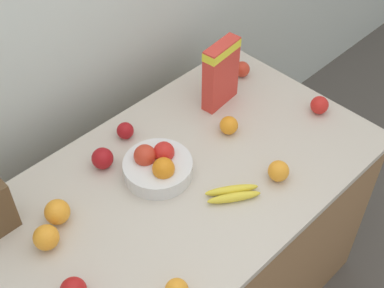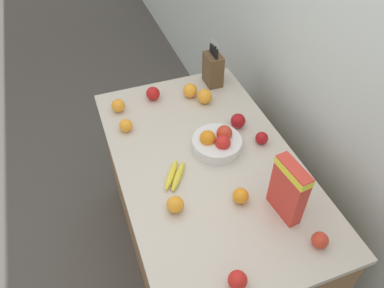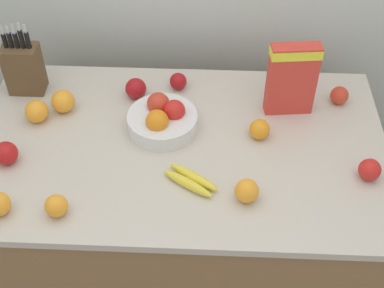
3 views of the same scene
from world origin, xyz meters
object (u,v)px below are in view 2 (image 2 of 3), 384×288
(orange_by_cereal, at_px, (205,96))
(orange_front_right, at_px, (241,196))
(knife_block, at_px, (213,69))
(orange_mid_right, at_px, (175,205))
(apple_middle, at_px, (262,138))
(orange_near_bowl, at_px, (118,106))
(banana_bunch, at_px, (175,175))
(apple_front, at_px, (238,280))
(orange_mid_left, at_px, (126,125))
(apple_by_knife_block, at_px, (153,94))
(orange_front_left, at_px, (190,91))
(apple_leftmost, at_px, (238,121))
(fruit_bowl, at_px, (217,142))
(apple_rightmost, at_px, (320,240))
(cereal_box, at_px, (289,188))

(orange_by_cereal, relative_size, orange_front_right, 1.18)
(knife_block, distance_m, orange_mid_right, 1.00)
(apple_middle, xyz_separation_m, orange_near_bowl, (-0.52, -0.65, 0.01))
(banana_bunch, xyz_separation_m, orange_mid_right, (0.18, -0.06, 0.02))
(knife_block, height_order, apple_middle, knife_block)
(apple_middle, bearing_deg, apple_front, -34.10)
(orange_mid_left, bearing_deg, orange_front_right, 30.33)
(apple_by_knife_block, distance_m, orange_front_left, 0.22)
(apple_leftmost, relative_size, orange_front_right, 1.11)
(orange_by_cereal, bearing_deg, orange_front_right, -8.86)
(apple_front, distance_m, orange_mid_right, 0.43)
(knife_block, relative_size, fruit_bowl, 1.19)
(banana_bunch, bearing_deg, orange_by_cereal, 144.90)
(apple_leftmost, bearing_deg, orange_front_left, -156.38)
(fruit_bowl, relative_size, orange_near_bowl, 3.28)
(orange_near_bowl, distance_m, orange_front_right, 0.92)
(knife_block, relative_size, apple_by_knife_block, 3.73)
(apple_leftmost, height_order, apple_middle, apple_leftmost)
(banana_bunch, distance_m, orange_front_right, 0.34)
(banana_bunch, height_order, apple_middle, apple_middle)
(apple_leftmost, xyz_separation_m, orange_by_cereal, (-0.27, -0.09, 0.00))
(orange_near_bowl, bearing_deg, knife_block, 96.74)
(fruit_bowl, relative_size, banana_bunch, 1.29)
(banana_bunch, distance_m, apple_rightmost, 0.71)
(fruit_bowl, bearing_deg, banana_bunch, -66.81)
(apple_rightmost, relative_size, orange_near_bowl, 0.89)
(knife_block, xyz_separation_m, orange_by_cereal, (0.17, -0.12, -0.06))
(banana_bunch, distance_m, orange_near_bowl, 0.61)
(knife_block, height_order, orange_mid_right, knife_block)
(apple_front, height_order, apple_middle, apple_front)
(cereal_box, relative_size, orange_near_bowl, 3.69)
(orange_front_left, height_order, orange_mid_right, orange_front_left)
(apple_leftmost, relative_size, apple_front, 1.09)
(banana_bunch, relative_size, orange_front_right, 2.68)
(fruit_bowl, bearing_deg, apple_front, -16.84)
(orange_mid_left, xyz_separation_m, orange_by_cereal, (-0.09, 0.50, 0.01))
(cereal_box, bearing_deg, orange_front_right, -132.42)
(knife_block, xyz_separation_m, orange_front_right, (0.91, -0.23, -0.07))
(banana_bunch, height_order, orange_by_cereal, orange_by_cereal)
(orange_front_left, bearing_deg, apple_rightmost, 7.74)
(orange_front_left, distance_m, orange_by_cereal, 0.11)
(apple_rightmost, bearing_deg, apple_by_knife_block, -162.58)
(orange_mid_left, bearing_deg, apple_front, 11.15)
(orange_mid_left, bearing_deg, orange_by_cereal, 99.88)
(cereal_box, height_order, orange_mid_right, cereal_box)
(apple_by_knife_block, bearing_deg, cereal_box, 17.99)
(knife_block, distance_m, apple_by_knife_block, 0.41)
(apple_rightmost, height_order, orange_near_bowl, orange_near_bowl)
(fruit_bowl, relative_size, orange_by_cereal, 2.92)
(apple_leftmost, distance_m, orange_front_left, 0.38)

